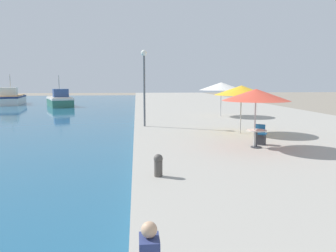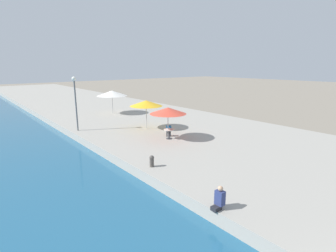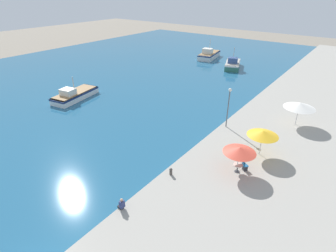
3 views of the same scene
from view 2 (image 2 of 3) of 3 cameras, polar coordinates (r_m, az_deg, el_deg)
name	(u,v)px [view 2 (image 2 of 3)]	position (r m, az deg, el deg)	size (l,w,h in m)	color
quay_promenade	(92,106)	(39.51, -16.24, 4.21)	(16.00, 90.00, 0.62)	#A39E93
cafe_umbrella_pink	(168,111)	(19.48, 0.00, 3.36)	(2.74, 2.74, 2.41)	#B7B7B7
cafe_umbrella_white	(146,103)	(22.79, -4.78, 4.96)	(2.83, 2.83, 2.50)	#B7B7B7
cafe_umbrella_striped	(112,93)	(30.67, -12.09, 6.99)	(3.42, 3.42, 2.64)	#B7B7B7
cafe_table	(169,132)	(19.82, 0.25, -1.31)	(0.80, 0.80, 0.74)	#333338
cafe_chair_left	(169,132)	(20.58, 0.13, -1.37)	(0.58, 0.58, 0.91)	#2D2D33
person_at_quay	(219,199)	(10.74, 11.07, -15.31)	(0.52, 0.36, 0.95)	#232328
mooring_bollard	(152,161)	(14.56, -3.56, -7.54)	(0.26, 0.26, 0.65)	#4C4742
lamppost	(75,94)	(23.26, -19.56, 6.50)	(0.36, 0.36, 4.56)	#565B60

